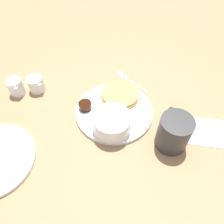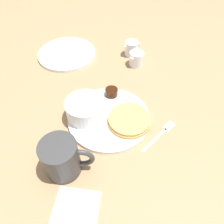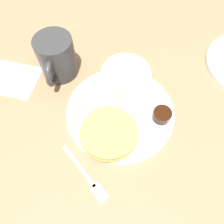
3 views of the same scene
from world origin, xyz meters
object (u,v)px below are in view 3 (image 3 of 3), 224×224
(coffee_mug, at_px, (57,58))
(fork, at_px, (89,179))
(bowl, at_px, (126,79))
(plate, at_px, (120,112))

(coffee_mug, xyz_separation_m, fork, (0.19, -0.21, -0.05))
(bowl, height_order, coffee_mug, coffee_mug)
(plate, relative_size, bowl, 2.22)
(coffee_mug, bearing_deg, plate, -15.19)
(bowl, relative_size, coffee_mug, 0.90)
(bowl, xyz_separation_m, coffee_mug, (-0.17, -0.02, 0.01))
(plate, relative_size, coffee_mug, 1.99)
(bowl, height_order, fork, bowl)
(coffee_mug, distance_m, fork, 0.29)
(bowl, relative_size, fork, 0.84)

